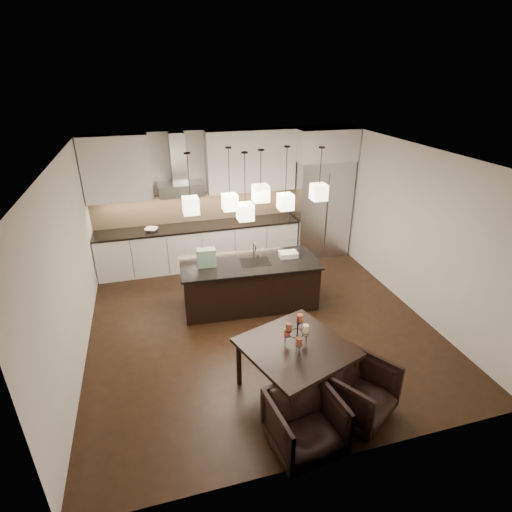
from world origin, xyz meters
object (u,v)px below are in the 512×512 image
object	(u,v)px
refrigerator	(320,208)
armchair_left	(305,424)
island_body	(250,284)
armchair_right	(359,391)
dining_table	(295,369)

from	to	relation	value
refrigerator	armchair_left	distance (m)	5.44
island_body	armchair_right	world-z (taller)	island_body
armchair_left	armchair_right	size ratio (longest dim) A/B	0.99
armchair_right	island_body	bearing A→B (deg)	70.99
armchair_left	dining_table	bearing A→B (deg)	68.73
island_body	refrigerator	bearing A→B (deg)	43.96
refrigerator	island_body	bearing A→B (deg)	-139.76
dining_table	armchair_left	distance (m)	0.87
refrigerator	island_body	size ratio (longest dim) A/B	0.93
island_body	armchair_right	size ratio (longest dim) A/B	2.97
island_body	dining_table	world-z (taller)	island_body
armchair_left	refrigerator	bearing A→B (deg)	57.15
refrigerator	armchair_left	xyz separation A→B (m)	(-2.29, -4.89, -0.72)
dining_table	armchair_left	world-z (taller)	dining_table
refrigerator	armchair_left	world-z (taller)	refrigerator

